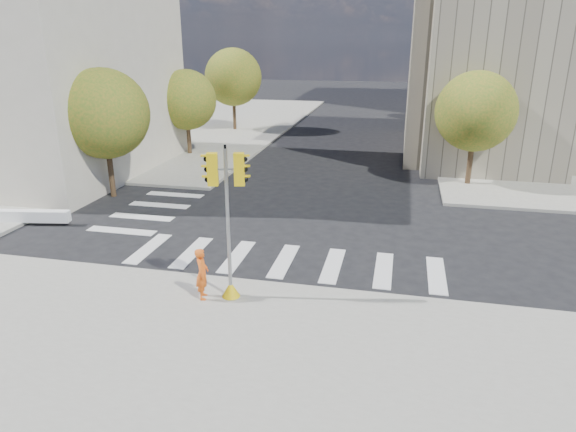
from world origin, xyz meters
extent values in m
plane|color=black|center=(0.00, 0.00, 0.00)|extent=(160.00, 160.00, 0.00)
cube|color=gray|center=(-20.00, 26.00, 0.07)|extent=(28.00, 40.00, 0.15)
cube|color=gray|center=(9.00, 15.00, 7.00)|extent=(8.00, 8.00, 14.00)
cylinder|color=#382616|center=(-10.50, 4.00, 1.22)|extent=(0.28, 0.28, 2.45)
sphere|color=#2F651C|center=(-10.50, 4.00, 4.21)|extent=(4.40, 4.40, 4.40)
cylinder|color=#382616|center=(-10.50, 14.00, 1.08)|extent=(0.28, 0.28, 2.17)
sphere|color=#2F651C|center=(-10.50, 14.00, 3.77)|extent=(4.00, 4.00, 4.00)
cylinder|color=#382616|center=(-10.50, 24.00, 1.31)|extent=(0.28, 0.28, 2.62)
sphere|color=#2F651C|center=(-10.50, 24.00, 4.54)|extent=(4.80, 4.80, 4.80)
cylinder|color=#382616|center=(7.50, 10.00, 1.19)|extent=(0.28, 0.28, 2.38)
sphere|color=#2F651C|center=(7.50, 10.00, 4.06)|extent=(4.20, 4.20, 4.20)
cylinder|color=#382616|center=(7.50, 22.00, 1.26)|extent=(0.28, 0.28, 2.52)
sphere|color=#2F651C|center=(7.50, 22.00, 4.36)|extent=(4.60, 4.60, 4.60)
cylinder|color=#382616|center=(7.50, 34.00, 1.14)|extent=(0.28, 0.28, 2.27)
sphere|color=#2F651C|center=(7.50, 34.00, 3.88)|extent=(4.00, 4.00, 4.00)
cylinder|color=black|center=(8.00, 14.00, 4.15)|extent=(0.12, 0.12, 8.00)
cube|color=black|center=(8.00, 14.00, 8.15)|extent=(0.35, 0.18, 0.22)
cylinder|color=black|center=(8.00, 28.00, 4.15)|extent=(0.12, 0.12, 8.00)
cube|color=black|center=(8.00, 28.00, 8.15)|extent=(0.35, 0.18, 0.22)
cone|color=yellow|center=(-1.03, -5.26, 0.40)|extent=(0.56, 0.56, 0.50)
cylinder|color=gray|center=(-1.03, -5.26, 2.47)|extent=(0.11, 0.11, 4.65)
cylinder|color=black|center=(-1.03, -5.26, 4.85)|extent=(0.07, 0.07, 0.12)
cylinder|color=gray|center=(-1.03, -5.26, 4.20)|extent=(0.89, 0.26, 0.06)
cube|color=yellow|center=(-1.40, -5.34, 4.20)|extent=(0.34, 0.28, 0.95)
cube|color=yellow|center=(-0.66, -5.17, 4.20)|extent=(0.34, 0.28, 0.95)
imported|color=orange|center=(-1.83, -5.53, 0.97)|extent=(0.54, 0.68, 1.63)
cube|color=white|center=(-13.00, -0.87, 0.40)|extent=(5.97, 1.47, 0.50)
camera|label=1|loc=(3.78, -18.73, 7.75)|focal=32.00mm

